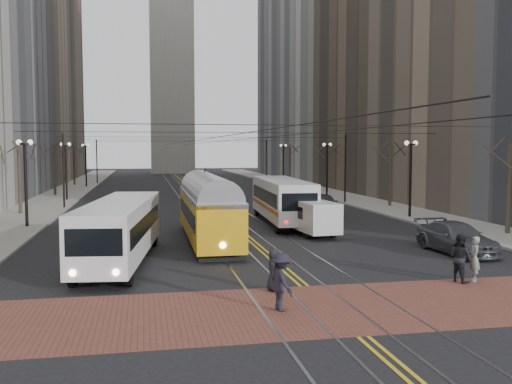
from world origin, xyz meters
name	(u,v)px	position (x,y,z in m)	size (l,w,h in m)	color
ground	(298,280)	(0.00, 0.00, 0.00)	(260.00, 260.00, 0.00)	black
sidewalk_left	(63,195)	(-15.00, 45.00, 0.07)	(5.00, 140.00, 0.15)	gray
sidewalk_right	(319,191)	(15.00, 45.00, 0.07)	(5.00, 140.00, 0.15)	gray
crosswalk_band	(329,308)	(0.00, -4.00, 0.01)	(25.00, 6.00, 0.01)	brown
streetcar_rails	(196,193)	(0.00, 45.00, 0.00)	(4.80, 130.00, 0.02)	gray
centre_lines	(196,193)	(0.00, 45.00, 0.01)	(0.42, 130.00, 0.01)	gold
building_left_far	(30,65)	(-25.50, 86.00, 20.00)	(16.00, 20.00, 40.00)	brown
building_right_mid	(398,55)	(25.50, 46.00, 17.00)	(16.00, 20.00, 34.00)	brown
building_right_midfar	(356,18)	(27.50, 66.00, 26.00)	(20.00, 20.00, 52.00)	#ACABA2
building_right_far	(308,72)	(25.50, 86.00, 20.00)	(16.00, 20.00, 40.00)	slate
clock_tower	(171,2)	(0.00, 102.00, 35.96)	(12.00, 12.00, 66.00)	#B2AFA5
lamp_posts	(213,176)	(0.00, 28.75, 2.80)	(27.60, 57.20, 5.60)	black
street_trees	(205,173)	(0.00, 35.25, 2.80)	(31.68, 53.28, 5.60)	#382D23
trolley_wires	(205,164)	(0.00, 34.83, 3.77)	(25.96, 120.00, 6.60)	black
transit_bus	(121,232)	(-7.11, 4.93, 1.44)	(2.40, 11.54, 2.88)	silver
streetcar	(208,216)	(-2.50, 10.08, 1.50)	(2.37, 12.74, 3.00)	gold
rear_bus	(282,202)	(3.52, 17.11, 1.55)	(2.58, 11.89, 3.10)	silver
cargo_van	(313,218)	(4.00, 11.21, 1.06)	(1.85, 4.81, 2.13)	silver
sedan_grey	(323,204)	(8.14, 22.00, 0.84)	(2.00, 4.96, 1.69)	#414349
sedan_silver	(303,193)	(9.88, 34.19, 0.78)	(1.66, 4.75, 1.56)	#989B9F
sedan_parked	(456,238)	(9.50, 4.29, 0.77)	(2.17, 5.34, 1.55)	#44474C
pedestrian_a	(274,270)	(-1.33, -1.50, 0.81)	(0.78, 0.50, 1.59)	black
pedestrian_b	(474,259)	(6.87, -1.50, 0.91)	(0.66, 0.43, 1.80)	gray
pedestrian_c	(460,258)	(6.26, -1.50, 0.97)	(0.93, 0.73, 1.92)	black
pedestrian_d	(281,282)	(-1.66, -4.04, 0.97)	(1.23, 0.71, 1.91)	black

